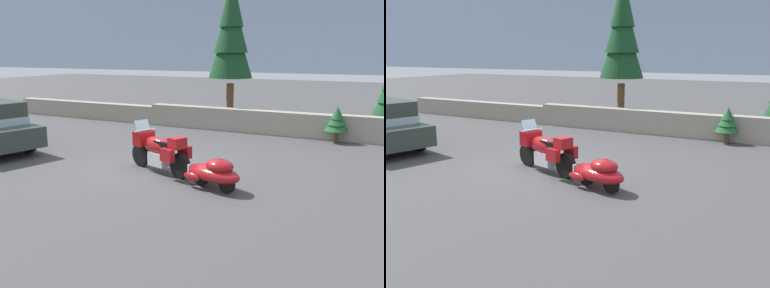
{
  "view_description": "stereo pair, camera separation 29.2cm",
  "coord_description": "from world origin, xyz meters",
  "views": [
    {
      "loc": [
        5.9,
        -9.77,
        3.15
      ],
      "look_at": [
        1.15,
        -0.38,
        0.85
      ],
      "focal_mm": 39.14,
      "sensor_mm": 36.0,
      "label": 1
    },
    {
      "loc": [
        6.16,
        -9.63,
        3.15
      ],
      "look_at": [
        1.15,
        -0.38,
        0.85
      ],
      "focal_mm": 39.14,
      "sensor_mm": 36.0,
      "label": 2
    }
  ],
  "objects": [
    {
      "name": "stone_guard_wall",
      "position": [
        0.19,
        6.12,
        0.45
      ],
      "size": [
        24.0,
        0.54,
        0.94
      ],
      "color": "gray",
      "rests_on": "ground"
    },
    {
      "name": "ground_plane",
      "position": [
        0.0,
        0.0,
        0.0
      ],
      "size": [
        80.0,
        80.0,
        0.0
      ],
      "primitive_type": "plane",
      "color": "#424244"
    },
    {
      "name": "distant_ridgeline",
      "position": [
        0.0,
        96.14,
        8.0
      ],
      "size": [
        240.0,
        80.0,
        16.0
      ],
      "primitive_type": "cube",
      "color": "#8C9EB7",
      "rests_on": "ground"
    },
    {
      "name": "pine_tree_tall",
      "position": [
        -0.85,
        7.25,
        4.0
      ],
      "size": [
        1.88,
        1.88,
        6.4
      ],
      "color": "brown",
      "rests_on": "ground"
    },
    {
      "name": "touring_motorcycle",
      "position": [
        0.2,
        -0.45,
        0.62
      ],
      "size": [
        2.22,
        1.2,
        1.33
      ],
      "color": "black",
      "rests_on": "ground"
    },
    {
      "name": "car_shaped_trailer",
      "position": [
        2.11,
        -1.12,
        0.41
      ],
      "size": [
        2.2,
        1.16,
        0.76
      ],
      "color": "black",
      "rests_on": "ground"
    },
    {
      "name": "pine_sapling_near",
      "position": [
        3.87,
        5.65,
        0.81
      ],
      "size": [
        0.83,
        0.83,
        1.29
      ],
      "color": "brown",
      "rests_on": "ground"
    }
  ]
}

